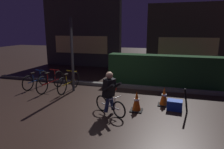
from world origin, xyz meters
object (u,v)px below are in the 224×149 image
parked_bike_leftmost (36,80)px  parked_bike_left_mid (51,82)px  closed_umbrella (186,101)px  traffic_cone_far (164,96)px  traffic_cone_near (137,101)px  parked_bike_center_left (69,82)px  street_post (72,55)px  cyclist (110,93)px  blue_crate (175,105)px

parked_bike_leftmost → parked_bike_left_mid: (0.80, -0.16, 0.04)m
parked_bike_leftmost → closed_umbrella: closed_umbrella is taller
parked_bike_leftmost → traffic_cone_far: 5.20m
traffic_cone_near → traffic_cone_far: traffic_cone_near is taller
parked_bike_center_left → traffic_cone_far: parked_bike_center_left is taller
street_post → parked_bike_center_left: size_ratio=1.71×
traffic_cone_near → cyclist: cyclist is taller
parked_bike_leftmost → traffic_cone_far: bearing=-90.4°
cyclist → traffic_cone_far: bearing=66.4°
parked_bike_left_mid → traffic_cone_near: parked_bike_left_mid is taller
parked_bike_left_mid → parked_bike_center_left: parked_bike_left_mid is taller
cyclist → closed_umbrella: 2.17m
parked_bike_leftmost → parked_bike_center_left: parked_bike_center_left is taller
street_post → parked_bike_center_left: (-0.15, -0.09, -1.07)m
parked_bike_left_mid → parked_bike_center_left: bearing=-76.2°
parked_bike_center_left → traffic_cone_far: size_ratio=2.73×
street_post → parked_bike_left_mid: size_ratio=1.64×
parked_bike_leftmost → closed_umbrella: (5.79, -1.09, 0.08)m
parked_bike_leftmost → traffic_cone_near: (4.40, -1.24, -0.02)m
traffic_cone_near → closed_umbrella: bearing=6.2°
parked_bike_leftmost → closed_umbrella: bearing=-95.1°
parked_bike_center_left → street_post: bearing=-57.3°
closed_umbrella → parked_bike_center_left: bearing=-79.8°
closed_umbrella → street_post: bearing=-81.5°
parked_bike_center_left → closed_umbrella: closed_umbrella is taller
traffic_cone_near → traffic_cone_far: 1.04m
traffic_cone_near → traffic_cone_far: bearing=42.5°
traffic_cone_near → traffic_cone_far: size_ratio=1.03×
parked_bike_left_mid → traffic_cone_far: (4.37, -0.38, -0.07)m
closed_umbrella → cyclist: bearing=-50.4°
parked_bike_leftmost → closed_umbrella: 5.89m
street_post → parked_bike_left_mid: (-0.87, -0.22, -1.05)m
parked_bike_leftmost → traffic_cone_near: size_ratio=2.45×
blue_crate → cyclist: bearing=-155.3°
closed_umbrella → traffic_cone_near: bearing=-59.7°
blue_crate → traffic_cone_far: bearing=137.8°
traffic_cone_far → blue_crate: traffic_cone_far is taller
blue_crate → closed_umbrella: (0.29, -0.25, 0.25)m
street_post → closed_umbrella: size_ratio=3.33×
parked_bike_left_mid → traffic_cone_far: size_ratio=2.85×
parked_bike_leftmost → closed_umbrella: size_ratio=1.79×
parked_bike_left_mid → cyclist: cyclist is taller
parked_bike_center_left → parked_bike_leftmost: bearing=90.5°
parked_bike_left_mid → parked_bike_center_left: (0.72, 0.13, -0.01)m
traffic_cone_near → parked_bike_left_mid: bearing=163.3°
traffic_cone_near → traffic_cone_far: (0.76, 0.70, -0.01)m
street_post → traffic_cone_far: 3.72m
traffic_cone_near → blue_crate: size_ratio=1.41×
blue_crate → closed_umbrella: closed_umbrella is taller
traffic_cone_near → parked_bike_leftmost: bearing=164.2°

